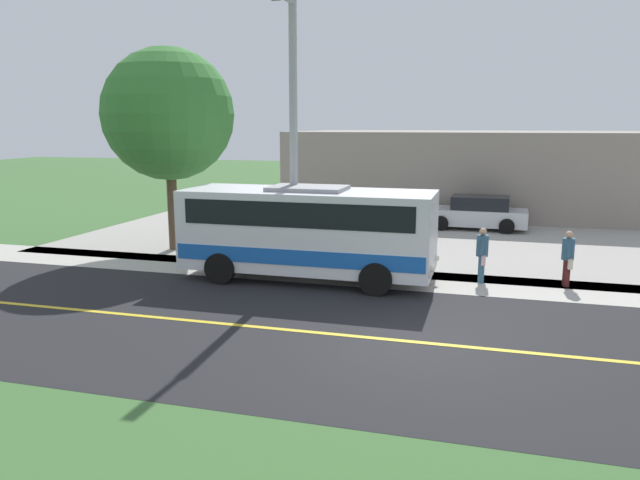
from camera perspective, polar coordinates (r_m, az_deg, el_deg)
ground_plane at (r=13.16m, az=8.80°, el=-9.46°), size 120.00×120.00×0.00m
road_surface at (r=13.16m, az=8.80°, el=-9.45°), size 8.00×100.00×0.01m
sidewalk at (r=18.10m, az=10.84°, el=-3.86°), size 2.40×100.00×0.01m
parking_lot_surface at (r=25.14m, az=19.13°, el=-0.16°), size 14.00×36.00×0.01m
road_centre_line at (r=13.15m, az=8.80°, el=-9.43°), size 0.16×100.00×0.00m
shuttle_bus_front at (r=17.84m, az=-1.13°, el=1.12°), size 2.76×7.45×2.76m
pedestrian_with_bags at (r=18.52m, az=22.24°, el=-1.48°), size 0.72×0.34×1.59m
pedestrian_waiting at (r=18.18m, az=14.98°, el=-1.23°), size 0.72×0.34×1.60m
street_light_pole at (r=18.07m, az=-2.63°, el=10.54°), size 1.97×0.24×8.08m
parked_car_near at (r=27.51m, az=14.46°, el=2.44°), size 2.13×4.46×1.45m
tree_curbside at (r=22.61m, az=-14.05°, el=11.36°), size 4.67×4.67×7.22m
commercial_building at (r=33.79m, az=13.62°, el=6.36°), size 10.00×17.74×4.16m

